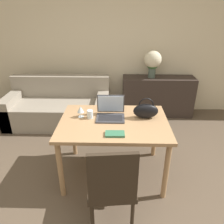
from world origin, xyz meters
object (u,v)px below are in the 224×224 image
(couch, at_px, (59,108))
(wine_glass, at_px, (81,110))
(drinking_glass, at_px, (90,114))
(handbag, at_px, (146,111))
(flower_vase, at_px, (153,61))
(chair, at_px, (112,185))
(laptop, at_px, (111,111))

(couch, bearing_deg, wine_glass, -63.84)
(drinking_glass, relative_size, wine_glass, 0.72)
(handbag, distance_m, flower_vase, 1.72)
(flower_vase, bearing_deg, chair, -105.13)
(chair, height_order, handbag, handbag)
(drinking_glass, distance_m, wine_glass, 0.13)
(couch, xyz_separation_m, handbag, (1.43, -1.32, 0.59))
(laptop, bearing_deg, handbag, -3.96)
(chair, xyz_separation_m, drinking_glass, (-0.28, 0.85, 0.28))
(wine_glass, xyz_separation_m, handbag, (0.78, -0.00, -0.00))
(wine_glass, distance_m, flower_vase, 2.01)
(chair, distance_m, handbag, 1.01)
(chair, relative_size, laptop, 2.87)
(wine_glass, bearing_deg, handbag, -0.30)
(laptop, distance_m, flower_vase, 1.82)
(laptop, bearing_deg, chair, -87.60)
(chair, height_order, wine_glass, chair)
(drinking_glass, xyz_separation_m, wine_glass, (-0.12, 0.03, 0.05))
(handbag, relative_size, flower_vase, 0.59)
(couch, relative_size, laptop, 5.47)
(laptop, xyz_separation_m, handbag, (0.42, -0.03, 0.03))
(handbag, height_order, flower_vase, flower_vase)
(chair, xyz_separation_m, handbag, (0.39, 0.88, 0.33))
(laptop, height_order, drinking_glass, laptop)
(chair, xyz_separation_m, wine_glass, (-0.40, 0.88, 0.33))
(chair, bearing_deg, laptop, 86.91)
(drinking_glass, bearing_deg, couch, 119.59)
(chair, xyz_separation_m, couch, (-1.04, 2.19, -0.26))
(couch, bearing_deg, flower_vase, 11.88)
(laptop, xyz_separation_m, flower_vase, (0.73, 1.65, 0.24))
(couch, relative_size, flower_vase, 3.68)
(chair, distance_m, drinking_glass, 0.94)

